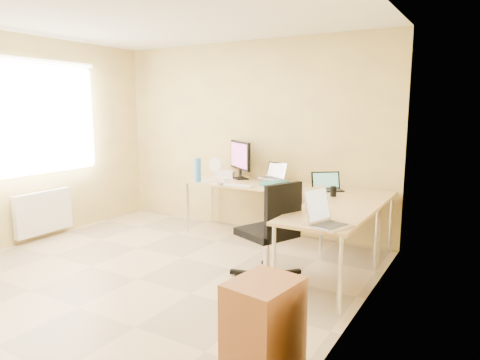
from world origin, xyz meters
The scene contains 25 objects.
floor centered at (0.00, 0.00, 0.00)m, with size 4.50×4.50×0.00m, color tan.
ceiling centered at (0.00, 0.00, 2.60)m, with size 4.50×4.50×0.00m, color white.
wall_back centered at (0.00, 2.25, 1.30)m, with size 4.50×4.50×0.00m, color #E1C866.
wall_left centered at (-2.10, 0.00, 1.30)m, with size 4.50×4.50×0.00m, color #E1C866.
wall_right centered at (2.10, 0.00, 1.30)m, with size 4.50×4.50×0.00m, color #E1C866.
desk_main centered at (0.72, 1.85, 0.36)m, with size 2.65×0.70×0.73m, color tan.
desk_return centered at (1.70, 0.85, 0.36)m, with size 0.70×1.30×0.73m, color tan.
monitor centered at (-0.01, 2.05, 0.99)m, with size 0.61×0.20×0.53m, color black.
book_stack centered at (0.61, 1.85, 0.76)m, with size 0.23×0.32×0.05m, color #286D67.
laptop_center centered at (0.51, 1.99, 0.89)m, with size 0.32×0.25×0.21m, color silver.
laptop_black centered at (1.32, 1.84, 0.84)m, with size 0.35×0.26×0.22m, color black.
keyboard centered at (0.26, 1.55, 0.74)m, with size 0.38×0.11×0.02m, color silver.
mouse centered at (0.68, 1.81, 0.75)m, with size 0.09×0.06×0.03m, color white.
mug centered at (0.06, 1.55, 0.78)m, with size 0.10×0.10×0.10m, color white.
cd_stack centered at (0.02, 1.55, 0.75)m, with size 0.13×0.13×0.03m, color #B8B6C8.
water_bottle centered at (-0.37, 1.55, 0.89)m, with size 0.09×0.09×0.32m, color #3779BE.
papers centered at (-0.32, 1.68, 0.73)m, with size 0.20×0.29×0.01m, color silver.
white_box centered at (-0.26, 2.05, 0.78)m, with size 0.25×0.18×0.09m, color white.
desk_fan centered at (-0.40, 2.05, 0.85)m, with size 0.19×0.19×0.25m, color white.
black_cup centered at (1.49, 1.55, 0.79)m, with size 0.07×0.07×0.11m, color black.
laptop_return centered at (1.85, 0.35, 0.86)m, with size 0.30×0.38×0.25m, color silver.
office_chair centered at (1.12, 0.65, 0.50)m, with size 0.61×0.61×1.02m, color black.
cabinet centered at (1.85, -0.80, 0.36)m, with size 0.36×0.44×0.62m, color brown.
radiator centered at (-2.03, 0.40, 0.35)m, with size 0.09×0.80×0.55m, color white.
window centered at (-2.05, 0.40, 1.55)m, with size 0.10×1.80×1.40m, color white.
Camera 1 is at (2.98, -3.00, 1.70)m, focal length 32.20 mm.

